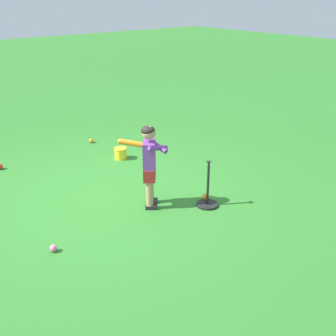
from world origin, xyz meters
The scene contains 8 objects.
ground_plane centered at (0.00, 0.00, 0.00)m, with size 40.00×40.00×0.00m, color #2D7528.
child_batter centered at (0.59, 0.31, 0.65)m, with size 0.48×0.50×1.08m.
play_ball_near_batter centered at (-1.84, -0.79, 0.05)m, with size 0.09×0.09×0.09m, color red.
play_ball_by_bucket centered at (0.95, 0.97, 0.05)m, with size 0.10×0.10×0.10m, color orange.
play_ball_center_lawn centered at (0.78, -1.12, 0.04)m, with size 0.08×0.08×0.08m, color pink.
play_ball_midfield centered at (-2.02, 0.94, 0.04)m, with size 0.08×0.08×0.08m, color orange.
batting_tee centered at (1.07, 0.89, 0.10)m, with size 0.28×0.28×0.62m.
toy_bucket centered at (-1.03, 0.92, 0.10)m, with size 0.22×0.22×0.19m.
Camera 1 is at (4.52, -2.58, 2.61)m, focal length 45.21 mm.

